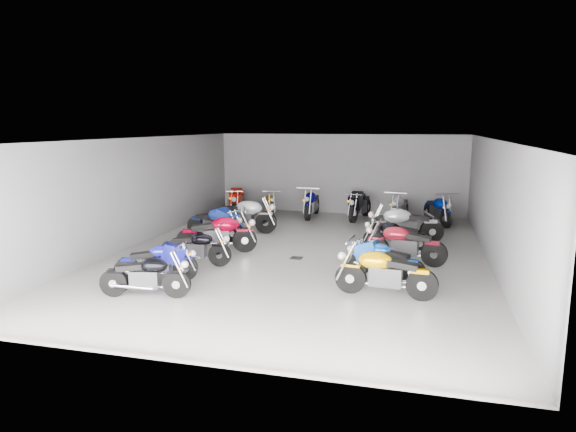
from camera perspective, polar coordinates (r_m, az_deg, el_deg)
name	(u,v)px	position (r m, az deg, el deg)	size (l,w,h in m)	color
ground	(301,254)	(14.45, 1.42, -4.21)	(14.00, 14.00, 0.00)	gray
wall_back	(340,174)	(20.97, 5.80, 4.67)	(10.00, 0.10, 3.20)	slate
wall_left	(139,192)	(16.02, -16.27, 2.63)	(0.10, 14.00, 3.20)	slate
wall_right	(494,204)	(13.90, 21.96, 1.21)	(0.10, 14.00, 3.20)	slate
ceiling	(301,138)	(14.00, 1.48, 8.66)	(10.00, 14.00, 0.04)	black
drain_grate	(297,258)	(13.98, 0.95, -4.68)	(0.32, 0.32, 0.01)	black
motorcycle_left_a	(146,276)	(11.19, -15.48, -6.41)	(1.92, 0.53, 0.85)	black
motorcycle_left_b	(157,262)	(12.22, -14.33, -4.99)	(1.82, 0.81, 0.84)	black
motorcycle_left_c	(195,248)	(13.40, -10.25, -3.47)	(1.94, 0.43, 0.85)	black
motorcycle_left_d	(218,234)	(14.56, -7.83, -1.98)	(2.18, 0.96, 1.00)	black
motorcycle_left_e	(215,224)	(16.03, -8.07, -0.90)	(2.16, 0.90, 0.99)	black
motorcycle_left_f	(243,216)	(17.24, -5.04, 0.05)	(2.39, 0.50, 1.05)	black
motorcycle_right_b	(384,273)	(11.00, 10.66, -6.20)	(2.16, 0.47, 0.95)	black
motorcycle_right_c	(383,261)	(12.10, 10.53, -4.94)	(1.91, 0.68, 0.86)	black
motorcycle_right_d	(404,244)	(13.66, 12.74, -3.05)	(2.16, 0.57, 0.95)	black
motorcycle_right_e	(396,236)	(14.93, 11.88, -2.14)	(1.93, 0.44, 0.85)	black
motorcycle_right_f	(404,225)	(16.05, 12.78, -0.96)	(2.32, 0.71, 1.03)	black
motorcycle_back_a	(238,201)	(20.49, -5.59, 1.65)	(0.68, 2.37, 1.05)	black
motorcycle_back_b	(270,203)	(20.57, -2.04, 1.40)	(0.88, 1.80, 0.84)	black
motorcycle_back_c	(312,203)	(20.01, 2.66, 1.41)	(0.44, 2.28, 1.00)	black
motorcycle_back_d	(360,205)	(19.71, 7.98, 1.24)	(0.64, 2.35, 1.04)	black
motorcycle_back_e	(400,208)	(19.61, 12.31, 0.90)	(0.59, 2.12, 0.94)	black
motorcycle_back_f	(438,210)	(19.35, 16.30, 0.66)	(0.93, 2.12, 0.98)	black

